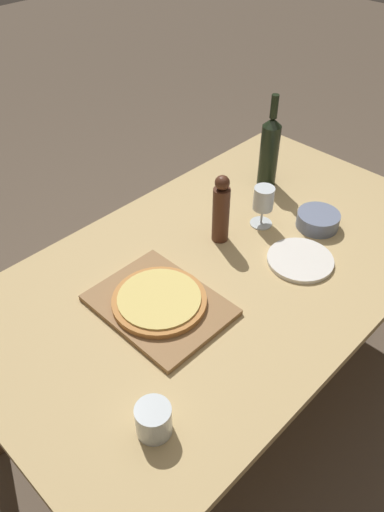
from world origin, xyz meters
TOP-DOWN VIEW (x-y plane):
  - ground_plane at (0.00, 0.00)m, footprint 12.00×12.00m
  - dining_table at (0.00, 0.00)m, footprint 0.97×1.68m
  - cutting_board at (-0.01, -0.29)m, footprint 0.39×0.30m
  - pizza at (-0.01, -0.29)m, footprint 0.28×0.28m
  - wine_bottle at (-0.20, 0.47)m, footprint 0.07×0.07m
  - pepper_mill at (-0.10, 0.08)m, footprint 0.06×0.06m
  - wine_glass at (-0.05, 0.24)m, footprint 0.08×0.08m
  - small_bowl at (0.10, 0.37)m, footprint 0.15×0.15m
  - drinking_tumbler at (0.27, -0.57)m, footprint 0.09×0.09m
  - dinner_plate at (0.17, 0.17)m, footprint 0.22×0.22m

SIDE VIEW (x-z plane):
  - ground_plane at x=0.00m, z-range 0.00..0.00m
  - dining_table at x=0.00m, z-range 0.28..1.01m
  - dinner_plate at x=0.17m, z-range 0.72..0.73m
  - cutting_board at x=-0.01m, z-range 0.72..0.74m
  - small_bowl at x=0.10m, z-range 0.72..0.78m
  - pizza at x=-0.01m, z-range 0.74..0.76m
  - drinking_tumbler at x=0.27m, z-range 0.72..0.81m
  - wine_glass at x=-0.05m, z-range 0.75..0.90m
  - pepper_mill at x=-0.10m, z-range 0.71..0.97m
  - wine_bottle at x=-0.20m, z-range 0.69..1.05m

